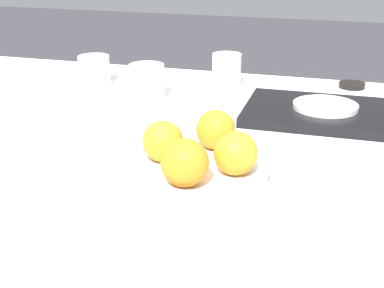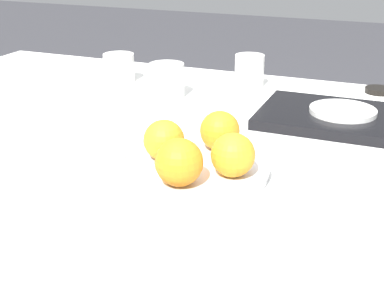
{
  "view_description": "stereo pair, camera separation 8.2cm",
  "coord_description": "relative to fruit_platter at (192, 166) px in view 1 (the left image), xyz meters",
  "views": [
    {
      "loc": [
        0.33,
        -0.96,
        1.06
      ],
      "look_at": [
        0.11,
        -0.23,
        0.75
      ],
      "focal_mm": 50.0,
      "sensor_mm": 36.0,
      "label": 1
    },
    {
      "loc": [
        0.4,
        -0.93,
        1.06
      ],
      "look_at": [
        0.11,
        -0.23,
        0.75
      ],
      "focal_mm": 50.0,
      "sensor_mm": 36.0,
      "label": 2
    }
  ],
  "objects": [
    {
      "name": "table",
      "position": [
        -0.11,
        0.23,
        -0.36
      ],
      "size": [
        1.48,
        0.83,
        0.7
      ],
      "color": "white",
      "rests_on": "ground_plane"
    },
    {
      "name": "side_plate",
      "position": [
        0.19,
        0.33,
        0.01
      ],
      "size": [
        0.13,
        0.13,
        0.01
      ],
      "color": "silver",
      "rests_on": "serving_tray"
    },
    {
      "name": "serving_tray",
      "position": [
        0.19,
        0.33,
        -0.0
      ],
      "size": [
        0.32,
        0.22,
        0.02
      ],
      "color": "black",
      "rests_on": "table"
    },
    {
      "name": "orange_0",
      "position": [
        0.02,
        0.07,
        0.04
      ],
      "size": [
        0.07,
        0.07,
        0.07
      ],
      "color": "orange",
      "rests_on": "fruit_platter"
    },
    {
      "name": "orange_3",
      "position": [
        0.07,
        -0.02,
        0.04
      ],
      "size": [
        0.07,
        0.07,
        0.07
      ],
      "color": "orange",
      "rests_on": "fruit_platter"
    },
    {
      "name": "cup_1",
      "position": [
        -0.06,
        0.51,
        0.03
      ],
      "size": [
        0.07,
        0.07,
        0.08
      ],
      "color": "white",
      "rests_on": "table"
    },
    {
      "name": "cup_0",
      "position": [
        -0.38,
        0.44,
        0.02
      ],
      "size": [
        0.08,
        0.08,
        0.07
      ],
      "color": "white",
      "rests_on": "table"
    },
    {
      "name": "fruit_platter",
      "position": [
        0.0,
        0.0,
        0.0
      ],
      "size": [
        0.25,
        0.25,
        0.03
      ],
      "color": "silver",
      "rests_on": "table"
    },
    {
      "name": "orange_2",
      "position": [
        0.01,
        -0.08,
        0.04
      ],
      "size": [
        0.07,
        0.07,
        0.07
      ],
      "color": "orange",
      "rests_on": "fruit_platter"
    },
    {
      "name": "cup_2",
      "position": [
        -0.21,
        0.36,
        0.03
      ],
      "size": [
        0.08,
        0.08,
        0.08
      ],
      "color": "white",
      "rests_on": "table"
    },
    {
      "name": "orange_1",
      "position": [
        -0.05,
        -0.0,
        0.04
      ],
      "size": [
        0.07,
        0.07,
        0.07
      ],
      "color": "orange",
      "rests_on": "fruit_platter"
    },
    {
      "name": "soy_dish",
      "position": [
        0.24,
        0.58,
        -0.01
      ],
      "size": [
        0.06,
        0.06,
        0.01
      ],
      "color": "black",
      "rests_on": "table"
    }
  ]
}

